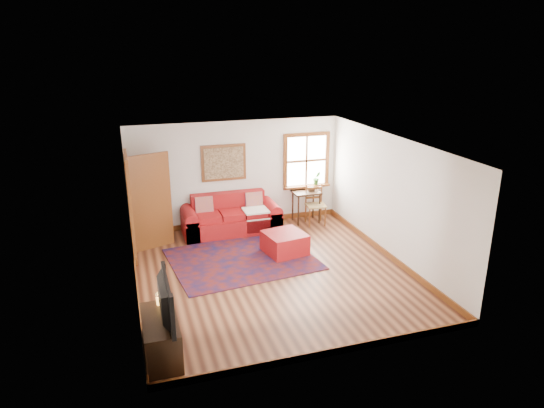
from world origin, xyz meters
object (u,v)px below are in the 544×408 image
object	(u,v)px
side_table	(306,197)
ladder_back_chair	(315,203)
media_cabinet	(161,337)
red_ottoman	(285,243)
red_leather_sofa	(231,220)

from	to	relation	value
side_table	ladder_back_chair	world-z (taller)	ladder_back_chair
media_cabinet	red_ottoman	bearing A→B (deg)	45.05
red_ottoman	side_table	size ratio (longest dim) A/B	1.01
ladder_back_chair	media_cabinet	size ratio (longest dim) A/B	0.90
red_leather_sofa	ladder_back_chair	world-z (taller)	ladder_back_chair
red_leather_sofa	media_cabinet	distance (m)	4.76
red_ottoman	ladder_back_chair	xyz separation A→B (m)	(1.27, 1.45, 0.29)
ladder_back_chair	media_cabinet	bearing A→B (deg)	-133.72
red_leather_sofa	red_ottoman	world-z (taller)	red_leather_sofa
side_table	red_leather_sofa	bearing A→B (deg)	-177.80
media_cabinet	ladder_back_chair	bearing A→B (deg)	46.28
red_leather_sofa	side_table	distance (m)	1.92
side_table	ladder_back_chair	size ratio (longest dim) A/B	0.81
red_ottoman	ladder_back_chair	distance (m)	1.94
red_leather_sofa	media_cabinet	size ratio (longest dim) A/B	2.09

